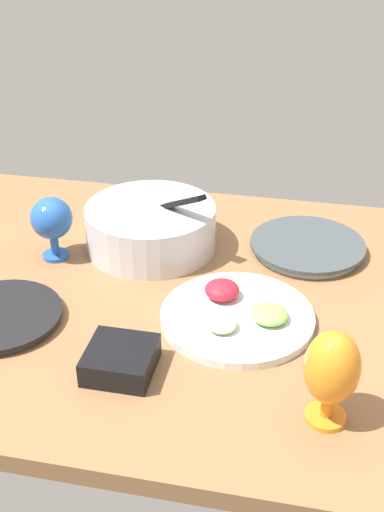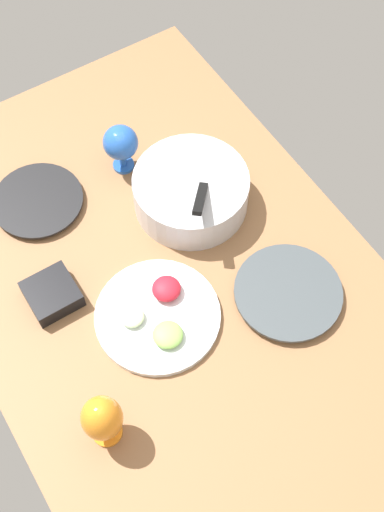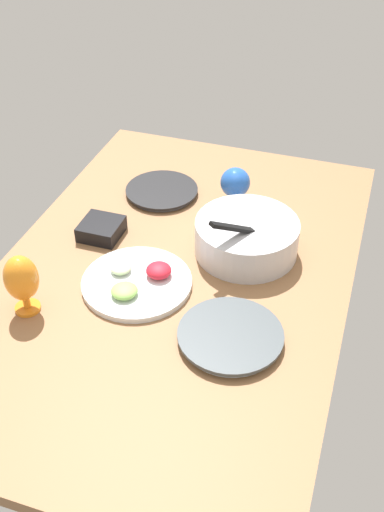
{
  "view_description": "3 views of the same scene",
  "coord_description": "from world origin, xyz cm",
  "px_view_note": "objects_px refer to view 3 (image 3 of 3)",
  "views": [
    {
      "loc": [
        22.5,
        -118.76,
        82.42
      ],
      "look_at": [
        -4.22,
        9.61,
        3.81
      ],
      "focal_mm": 46.14,
      "sensor_mm": 36.0,
      "label": 1
    },
    {
      "loc": [
        74.36,
        -38.91,
        156.48
      ],
      "look_at": [
        0.32,
        8.03,
        3.81
      ],
      "focal_mm": 47.01,
      "sensor_mm": 36.0,
      "label": 2
    },
    {
      "loc": [
        133.11,
        49.92,
        119.22
      ],
      "look_at": [
        -4.33,
        4.56,
        3.81
      ],
      "focal_mm": 43.38,
      "sensor_mm": 36.0,
      "label": 3
    }
  ],
  "objects_px": {
    "dinner_plate_left": "(162,191)",
    "fruit_platter": "(137,282)",
    "hurricane_glass_blue": "(235,184)",
    "square_bowl_black": "(101,228)",
    "hurricane_glass_orange": "(21,280)",
    "dinner_plate_right": "(230,336)",
    "mixing_bowl": "(247,236)"
  },
  "relations": [
    {
      "from": "dinner_plate_left",
      "to": "fruit_platter",
      "type": "relative_size",
      "value": 0.79
    },
    {
      "from": "hurricane_glass_blue",
      "to": "square_bowl_black",
      "type": "distance_m",
      "value": 0.47
    },
    {
      "from": "fruit_platter",
      "to": "hurricane_glass_orange",
      "type": "height_order",
      "value": "hurricane_glass_orange"
    },
    {
      "from": "dinner_plate_right",
      "to": "fruit_platter",
      "type": "relative_size",
      "value": 0.87
    },
    {
      "from": "mixing_bowl",
      "to": "hurricane_glass_orange",
      "type": "relative_size",
      "value": 1.74
    },
    {
      "from": "dinner_plate_left",
      "to": "hurricane_glass_orange",
      "type": "bearing_deg",
      "value": -12.44
    },
    {
      "from": "mixing_bowl",
      "to": "square_bowl_black",
      "type": "bearing_deg",
      "value": -82.29
    },
    {
      "from": "hurricane_glass_orange",
      "to": "hurricane_glass_blue",
      "type": "xyz_separation_m",
      "value": [
        -0.66,
        0.42,
        -0.01
      ]
    },
    {
      "from": "mixing_bowl",
      "to": "square_bowl_black",
      "type": "height_order",
      "value": "mixing_bowl"
    },
    {
      "from": "hurricane_glass_orange",
      "to": "hurricane_glass_blue",
      "type": "distance_m",
      "value": 0.78
    },
    {
      "from": "dinner_plate_left",
      "to": "square_bowl_black",
      "type": "height_order",
      "value": "square_bowl_black"
    },
    {
      "from": "dinner_plate_right",
      "to": "square_bowl_black",
      "type": "relative_size",
      "value": 2.24
    },
    {
      "from": "dinner_plate_right",
      "to": "hurricane_glass_blue",
      "type": "relative_size",
      "value": 1.8
    },
    {
      "from": "fruit_platter",
      "to": "square_bowl_black",
      "type": "xyz_separation_m",
      "value": [
        -0.19,
        -0.2,
        0.01
      ]
    },
    {
      "from": "square_bowl_black",
      "to": "hurricane_glass_orange",
      "type": "bearing_deg",
      "value": -7.47
    },
    {
      "from": "dinner_plate_left",
      "to": "hurricane_glass_orange",
      "type": "relative_size",
      "value": 1.39
    },
    {
      "from": "mixing_bowl",
      "to": "hurricane_glass_blue",
      "type": "bearing_deg",
      "value": -155.9
    },
    {
      "from": "hurricane_glass_orange",
      "to": "square_bowl_black",
      "type": "distance_m",
      "value": 0.39
    },
    {
      "from": "dinner_plate_right",
      "to": "hurricane_glass_orange",
      "type": "bearing_deg",
      "value": -83.7
    },
    {
      "from": "dinner_plate_right",
      "to": "dinner_plate_left",
      "type": "bearing_deg",
      "value": -145.43
    },
    {
      "from": "fruit_platter",
      "to": "square_bowl_black",
      "type": "bearing_deg",
      "value": -133.49
    },
    {
      "from": "hurricane_glass_orange",
      "to": "dinner_plate_left",
      "type": "bearing_deg",
      "value": 167.56
    },
    {
      "from": "dinner_plate_left",
      "to": "mixing_bowl",
      "type": "distance_m",
      "value": 0.43
    },
    {
      "from": "mixing_bowl",
      "to": "dinner_plate_left",
      "type": "bearing_deg",
      "value": -122.09
    },
    {
      "from": "dinner_plate_left",
      "to": "square_bowl_black",
      "type": "xyz_separation_m",
      "value": [
        0.29,
        -0.1,
        0.02
      ]
    },
    {
      "from": "fruit_platter",
      "to": "hurricane_glass_orange",
      "type": "distance_m",
      "value": 0.33
    },
    {
      "from": "hurricane_glass_orange",
      "to": "square_bowl_black",
      "type": "bearing_deg",
      "value": 172.53
    },
    {
      "from": "dinner_plate_left",
      "to": "hurricane_glass_orange",
      "type": "height_order",
      "value": "hurricane_glass_orange"
    },
    {
      "from": "dinner_plate_right",
      "to": "mixing_bowl",
      "type": "xyz_separation_m",
      "value": [
        -0.38,
        -0.06,
        0.05
      ]
    },
    {
      "from": "dinner_plate_left",
      "to": "dinner_plate_right",
      "type": "height_order",
      "value": "dinner_plate_right"
    },
    {
      "from": "mixing_bowl",
      "to": "fruit_platter",
      "type": "relative_size",
      "value": 0.99
    },
    {
      "from": "dinner_plate_left",
      "to": "dinner_plate_right",
      "type": "distance_m",
      "value": 0.74
    }
  ]
}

